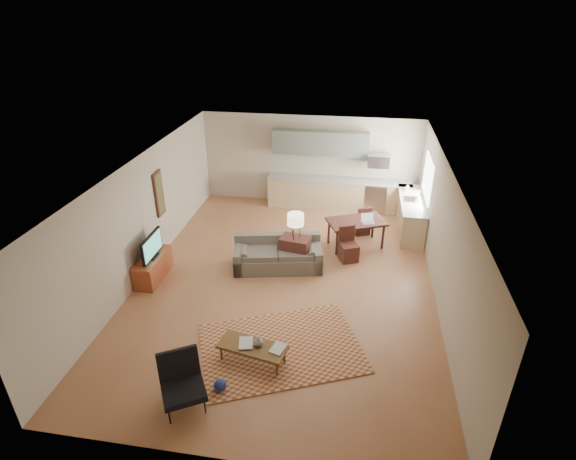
% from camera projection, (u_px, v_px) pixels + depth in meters
% --- Properties ---
extents(room, '(9.00, 9.00, 9.00)m').
position_uv_depth(room, '(286.00, 228.00, 9.55)').
color(room, '#99603C').
rests_on(room, ground).
extents(kitchen_counter_back, '(4.26, 0.64, 0.92)m').
position_uv_depth(kitchen_counter_back, '(338.00, 194.00, 13.49)').
color(kitchen_counter_back, tan).
rests_on(kitchen_counter_back, ground).
extents(kitchen_counter_right, '(0.64, 2.26, 0.92)m').
position_uv_depth(kitchen_counter_right, '(410.00, 215.00, 12.17)').
color(kitchen_counter_right, tan).
rests_on(kitchen_counter_right, ground).
extents(kitchen_range, '(0.62, 0.62, 0.90)m').
position_uv_depth(kitchen_range, '(375.00, 196.00, 13.34)').
color(kitchen_range, '#A5A8AD').
rests_on(kitchen_range, ground).
extents(kitchen_microwave, '(0.62, 0.40, 0.35)m').
position_uv_depth(kitchen_microwave, '(379.00, 161.00, 12.85)').
color(kitchen_microwave, '#A5A8AD').
rests_on(kitchen_microwave, room).
extents(upper_cabinets, '(2.80, 0.34, 0.70)m').
position_uv_depth(upper_cabinets, '(320.00, 143.00, 13.02)').
color(upper_cabinets, slate).
rests_on(upper_cabinets, room).
extents(window_right, '(0.02, 1.40, 1.05)m').
position_uv_depth(window_right, '(428.00, 178.00, 11.63)').
color(window_right, white).
rests_on(window_right, room).
extents(wall_art_left, '(0.06, 0.42, 1.10)m').
position_uv_depth(wall_art_left, '(159.00, 194.00, 10.70)').
color(wall_art_left, brown).
rests_on(wall_art_left, room).
extents(triptych, '(1.70, 0.04, 0.50)m').
position_uv_depth(triptych, '(307.00, 148.00, 13.29)').
color(triptych, '#FDF6C0').
rests_on(triptych, room).
extents(rug, '(3.40, 2.94, 0.02)m').
position_uv_depth(rug, '(281.00, 348.00, 8.22)').
color(rug, brown).
rests_on(rug, floor).
extents(sofa, '(2.28, 1.34, 0.74)m').
position_uv_depth(sofa, '(278.00, 254.00, 10.51)').
color(sofa, '#5E574C').
rests_on(sofa, floor).
extents(coffee_table, '(1.28, 0.72, 0.36)m').
position_uv_depth(coffee_table, '(253.00, 353.00, 7.85)').
color(coffee_table, '#533918').
rests_on(coffee_table, floor).
extents(book_a, '(0.37, 0.42, 0.03)m').
position_uv_depth(book_a, '(239.00, 343.00, 7.80)').
color(book_a, maroon).
rests_on(book_a, coffee_table).
extents(book_b, '(0.39, 0.43, 0.02)m').
position_uv_depth(book_b, '(272.00, 346.00, 7.74)').
color(book_b, navy).
rests_on(book_b, coffee_table).
extents(vase, '(0.17, 0.17, 0.17)m').
position_uv_depth(vase, '(258.00, 341.00, 7.74)').
color(vase, black).
rests_on(vase, coffee_table).
extents(armchair, '(1.03, 1.03, 0.86)m').
position_uv_depth(armchair, '(183.00, 385.00, 6.89)').
color(armchair, black).
rests_on(armchair, floor).
extents(tv_credenza, '(0.46, 1.20, 0.55)m').
position_uv_depth(tv_credenza, '(153.00, 267.00, 10.18)').
color(tv_credenza, brown).
rests_on(tv_credenza, floor).
extents(tv, '(0.09, 0.92, 0.55)m').
position_uv_depth(tv, '(152.00, 246.00, 9.91)').
color(tv, black).
rests_on(tv, tv_credenza).
extents(console_table, '(0.74, 0.56, 0.78)m').
position_uv_depth(console_table, '(295.00, 252.00, 10.54)').
color(console_table, '#3A1B16').
rests_on(console_table, floor).
extents(table_lamp, '(0.48, 0.48, 0.63)m').
position_uv_depth(table_lamp, '(296.00, 226.00, 10.22)').
color(table_lamp, beige).
rests_on(table_lamp, console_table).
extents(dining_table, '(1.63, 1.32, 0.72)m').
position_uv_depth(dining_table, '(356.00, 233.00, 11.45)').
color(dining_table, '#3A1B16').
rests_on(dining_table, floor).
extents(dining_chair_near, '(0.54, 0.55, 0.85)m').
position_uv_depth(dining_chair_near, '(349.00, 245.00, 10.80)').
color(dining_chair_near, '#3A1B16').
rests_on(dining_chair_near, floor).
extents(dining_chair_far, '(0.51, 0.53, 0.83)m').
position_uv_depth(dining_chair_far, '(362.00, 219.00, 12.05)').
color(dining_chair_far, '#3A1B16').
rests_on(dining_chair_far, floor).
extents(laptop, '(0.36, 0.30, 0.23)m').
position_uv_depth(laptop, '(368.00, 219.00, 11.11)').
color(laptop, '#A5A8AD').
rests_on(laptop, dining_table).
extents(soap_bottle, '(0.12, 0.12, 0.19)m').
position_uv_depth(soap_bottle, '(407.00, 187.00, 12.47)').
color(soap_bottle, '#FDF6C0').
rests_on(soap_bottle, kitchen_counter_right).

